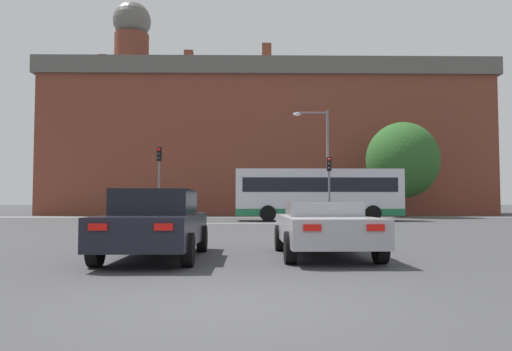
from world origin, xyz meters
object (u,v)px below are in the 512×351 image
Objects in this scene: traffic_light_near_right at (329,178)px; pedestrian_walking_east at (330,204)px; street_lamp_junction at (321,153)px; traffic_light_near_left at (159,172)px; car_roadster_right at (324,228)px; bus_crossing_lead at (318,193)px; car_saloon_left at (156,223)px; pedestrian_waiting at (328,206)px.

traffic_light_near_right is 11.75m from pedestrian_walking_east.
traffic_light_near_left is at bearing -163.65° from street_lamp_junction.
car_roadster_right is 19.32m from traffic_light_near_left.
street_lamp_junction is at bearing 90.51° from traffic_light_near_right.
bus_crossing_lead reaches higher than pedestrian_walking_east.
car_saloon_left is 18.68m from traffic_light_near_left.
street_lamp_junction is at bearing 80.92° from car_roadster_right.
traffic_light_near_right reaches higher than car_saloon_left.
car_roadster_right is at bearing 5.81° from car_saloon_left.
traffic_light_near_left is (-3.22, 18.27, 2.19)m from car_saloon_left.
traffic_light_near_left is at bearing 157.58° from pedestrian_waiting.
street_lamp_junction is (-0.03, 2.87, 1.79)m from traffic_light_near_right.
pedestrian_waiting reaches higher than car_saloon_left.
pedestrian_waiting is (1.82, 7.16, -0.85)m from bus_crossing_lead.
car_saloon_left is 22.51m from street_lamp_junction.
pedestrian_walking_east is at bearing 165.48° from bus_crossing_lead.
traffic_light_near_left reaches higher than car_saloon_left.
car_saloon_left is at bearing -107.56° from street_lamp_junction.
bus_crossing_lead is 2.64m from street_lamp_junction.
pedestrian_waiting is at bearing -13.36° from pedestrian_walking_east.
car_roadster_right is at bearing -68.93° from traffic_light_near_left.
traffic_light_near_right is 2.43× the size of pedestrian_waiting.
street_lamp_junction is at bearing 16.35° from traffic_light_near_left.
pedestrian_walking_east reaches higher than car_saloon_left.
pedestrian_waiting is (1.54, 10.01, -1.68)m from traffic_light_near_right.
pedestrian_walking_east is at bearing 10.87° from pedestrian_waiting.
pedestrian_walking_east is (0.41, 1.48, 0.14)m from pedestrian_waiting.
traffic_light_near_left reaches higher than bus_crossing_lead.
car_roadster_right is 28.32m from pedestrian_waiting.
street_lamp_junction is (3.03, 20.81, 3.75)m from car_roadster_right.
car_roadster_right is 21.01m from bus_crossing_lead.
street_lamp_junction is at bearing -165.98° from pedestrian_waiting.
traffic_light_near_right is at bearing -7.47° from pedestrian_walking_east.
car_saloon_left is at bearing -110.18° from traffic_light_near_right.
car_saloon_left is 0.44× the size of bus_crossing_lead.
traffic_light_near_right is (6.73, 18.31, 1.84)m from car_saloon_left.
bus_crossing_lead is (2.77, 20.79, 1.12)m from car_roadster_right.
traffic_light_near_left is 1.15× the size of traffic_light_near_right.
street_lamp_junction is at bearing 95.11° from bus_crossing_lead.
pedestrian_walking_east is (5.01, 29.43, 0.41)m from car_roadster_right.
bus_crossing_lead reaches higher than car_roadster_right.
car_saloon_left is 2.60× the size of pedestrian_walking_east.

